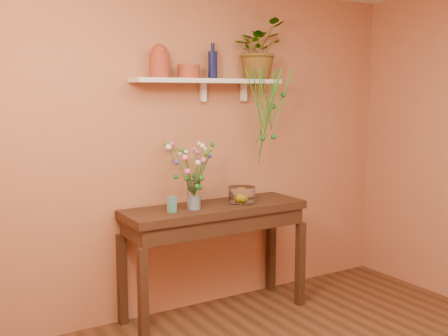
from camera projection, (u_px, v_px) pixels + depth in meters
room at (377, 184)px, 2.84m from camera, size 4.04×4.04×2.70m
sideboard at (215, 221)px, 4.40m from camera, size 1.52×0.49×0.92m
wall_shelf at (210, 81)px, 4.38m from camera, size 1.30×0.24×0.19m
terracotta_jug at (159, 62)px, 4.14m from camera, size 0.19×0.19×0.26m
terracotta_pot at (189, 72)px, 4.28m from camera, size 0.21×0.21×0.11m
blue_bottle at (213, 64)px, 4.40m from camera, size 0.09×0.09×0.29m
spider_plant at (258, 50)px, 4.61m from camera, size 0.57×0.54×0.50m
plant_fronds at (270, 111)px, 4.56m from camera, size 0.53×0.38×0.80m
glass_vase at (194, 197)px, 4.23m from camera, size 0.11×0.11×0.22m
bouquet at (190, 161)px, 4.19m from camera, size 0.40×0.44×0.42m
glass_bowl at (242, 195)px, 4.48m from camera, size 0.22×0.22×0.13m
lemon at (241, 198)px, 4.48m from camera, size 0.07×0.07×0.07m
carton at (172, 204)px, 4.12m from camera, size 0.07×0.06×0.12m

